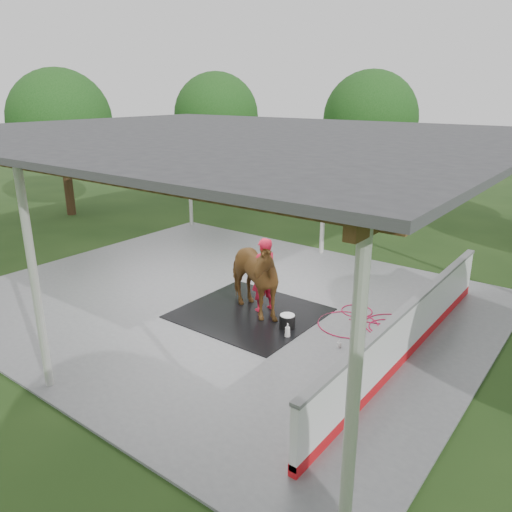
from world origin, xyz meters
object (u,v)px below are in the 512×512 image
Objects in this scene: dasher_board at (409,331)px; horse at (250,275)px; handler at (264,275)px; wash_bucket at (287,321)px.

horse is (-3.61, -0.28, 0.40)m from dasher_board.
handler is 5.15× the size of wash_bucket.
horse reaches higher than wash_bucket.
horse is 1.36m from wash_bucket.
wash_bucket is at bearing 88.57° from handler.
horse is 0.37m from handler.
dasher_board is at bearing 8.64° from wash_bucket.
handler is 1.27m from wash_bucket.
wash_bucket is at bearing -73.95° from horse.
dasher_board is 3.68× the size of horse.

